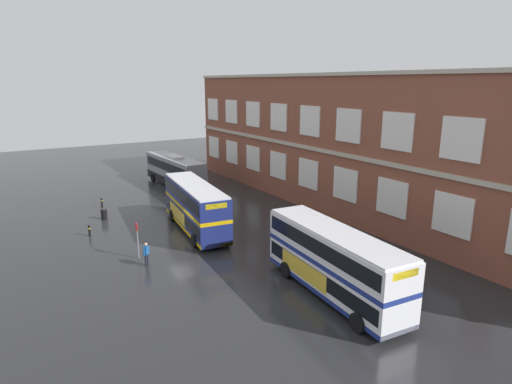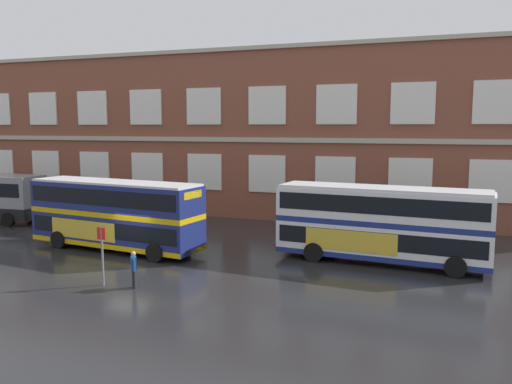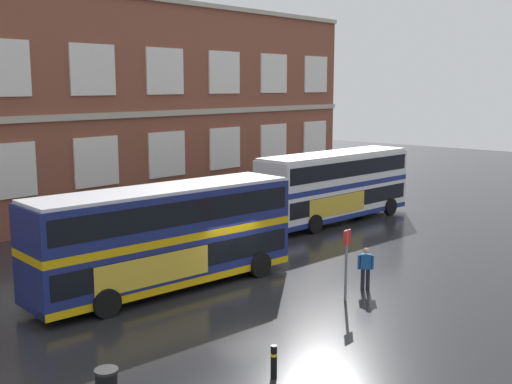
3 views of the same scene
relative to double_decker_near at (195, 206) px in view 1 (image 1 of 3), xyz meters
The scene contains 10 objects.
ground_plane 3.09m from the double_decker_near, ahead, with size 120.00×120.00×0.00m, color #232326.
brick_terminal_building 16.94m from the double_decker_near, 80.57° to the left, with size 52.76×8.19×13.26m.
double_decker_near is the anchor object (origin of this frame).
double_decker_middle 15.21m from the double_decker_near, ahead, with size 11.17×3.52×4.07m.
touring_coach 16.74m from the double_decker_near, 164.82° to the left, with size 12.11×3.34×3.80m.
waiting_passenger 7.96m from the double_decker_near, 49.36° to the right, with size 0.46×0.57×1.70m.
bus_stand_flag 7.06m from the double_decker_near, 59.72° to the right, with size 0.44×0.10×2.70m.
station_litter_bin 9.56m from the double_decker_near, 139.51° to the right, with size 0.60×0.60×1.03m.
safety_bollard_west 8.93m from the double_decker_near, 111.15° to the right, with size 0.19×0.19×0.95m.
safety_bollard_east 12.79m from the double_decker_near, 154.87° to the right, with size 0.19×0.19×0.95m.
Camera 1 is at (30.51, -12.13, 12.43)m, focal length 30.11 mm.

